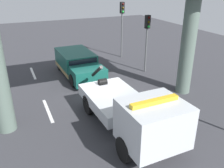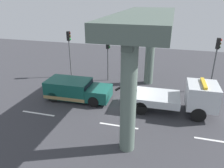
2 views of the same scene
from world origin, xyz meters
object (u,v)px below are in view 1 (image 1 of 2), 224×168
at_px(tow_truck_white, 134,112).
at_px(traffic_light_far, 147,31).
at_px(towed_van_green, 78,64).
at_px(traffic_cone_orange, 126,89).
at_px(traffic_light_near, 122,18).

xyz_separation_m(tow_truck_white, traffic_light_far, (-6.78, 4.70, 1.79)).
xyz_separation_m(towed_van_green, traffic_cone_orange, (4.23, 1.68, -0.48)).
distance_m(traffic_light_near, traffic_light_far, 4.02).
relative_size(towed_van_green, traffic_light_near, 1.13).
bearing_deg(traffic_light_near, towed_van_green, -61.06).
xyz_separation_m(towed_van_green, traffic_light_far, (1.39, 4.72, 2.22)).
xyz_separation_m(traffic_light_near, traffic_cone_orange, (6.84, -3.04, -3.07)).
height_order(towed_van_green, traffic_cone_orange, towed_van_green).
xyz_separation_m(towed_van_green, traffic_light_near, (-2.61, 4.72, 2.59)).
bearing_deg(tow_truck_white, traffic_light_far, 145.28).
bearing_deg(towed_van_green, tow_truck_white, 0.15).
bearing_deg(traffic_cone_orange, towed_van_green, -158.38).
bearing_deg(tow_truck_white, towed_van_green, -179.85).
distance_m(tow_truck_white, traffic_cone_orange, 4.37).
relative_size(tow_truck_white, traffic_cone_orange, 11.43).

